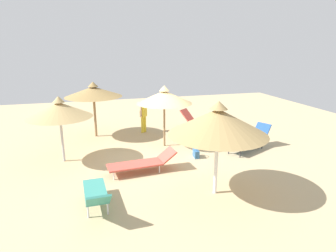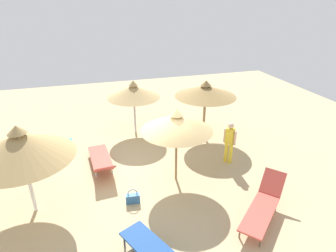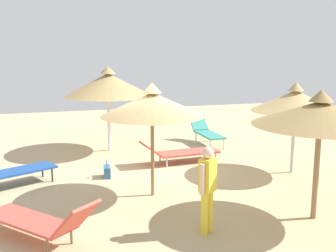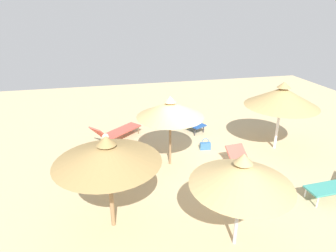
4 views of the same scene
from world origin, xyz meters
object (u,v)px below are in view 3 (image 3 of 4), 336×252
object	(u,v)px
lounge_chair_back	(206,131)
lounge_chair_edge	(179,152)
parasol_umbrella_far_right	(108,85)
parasol_umbrella_near_left	(152,104)
parasol_umbrella_far_left	(320,113)
lounge_chair_near_right	(6,171)
handbag	(107,171)
parasol_umbrella_front	(295,101)
person_standing_far_right	(207,185)
lounge_chair_center	(41,220)

from	to	relation	value
lounge_chair_back	lounge_chair_edge	bearing A→B (deg)	51.67
parasol_umbrella_far_right	parasol_umbrella_near_left	bearing A→B (deg)	94.21
parasol_umbrella_near_left	parasol_umbrella_far_left	bearing A→B (deg)	141.68
parasol_umbrella_far_left	lounge_chair_near_right	world-z (taller)	parasol_umbrella_far_left
parasol_umbrella_near_left	handbag	xyz separation A→B (m)	(0.79, -1.58, -1.88)
parasol_umbrella_front	lounge_chair_back	xyz separation A→B (m)	(0.98, -3.67, -1.45)
parasol_umbrella_near_left	lounge_chair_near_right	size ratio (longest dim) A/B	1.12
lounge_chair_back	person_standing_far_right	xyz separation A→B (m)	(2.49, 6.44, 0.44)
lounge_chair_back	person_standing_far_right	size ratio (longest dim) A/B	1.26
lounge_chair_near_right	person_standing_far_right	world-z (taller)	person_standing_far_right
lounge_chair_center	lounge_chair_edge	xyz separation A→B (m)	(-3.72, -4.05, -0.09)
person_standing_far_right	parasol_umbrella_far_left	bearing A→B (deg)	-179.26
parasol_umbrella_far_left	lounge_chair_near_right	distance (m)	6.98
lounge_chair_edge	lounge_chair_near_right	world-z (taller)	lounge_chair_near_right
parasol_umbrella_front	parasol_umbrella_near_left	bearing A→B (deg)	9.17
parasol_umbrella_near_left	person_standing_far_right	distance (m)	2.46
parasol_umbrella_front	lounge_chair_center	xyz separation A→B (m)	(6.28, 2.37, -1.48)
lounge_chair_center	lounge_chair_edge	size ratio (longest dim) A/B	0.94
parasol_umbrella_far_left	lounge_chair_edge	bearing A→B (deg)	-73.56
lounge_chair_center	lounge_chair_back	xyz separation A→B (m)	(-5.30, -6.04, 0.03)
lounge_chair_center	lounge_chair_edge	distance (m)	5.50
lounge_chair_near_right	lounge_chair_back	size ratio (longest dim) A/B	1.12
person_standing_far_right	handbag	size ratio (longest dim) A/B	3.32
parasol_umbrella_far_right	lounge_chair_edge	size ratio (longest dim) A/B	1.17
handbag	parasol_umbrella_far_left	bearing A→B (deg)	133.10
parasol_umbrella_near_left	handbag	distance (m)	2.58
parasol_umbrella_far_right	lounge_chair_back	distance (m)	3.64
person_standing_far_right	parasol_umbrella_near_left	bearing A→B (deg)	-78.20
lounge_chair_near_right	person_standing_far_right	xyz separation A→B (m)	(-3.60, 3.51, 0.46)
parasol_umbrella_far_right	parasol_umbrella_far_left	world-z (taller)	parasol_umbrella_far_right
lounge_chair_near_right	person_standing_far_right	distance (m)	5.06
parasol_umbrella_front	person_standing_far_right	bearing A→B (deg)	38.55
lounge_chair_back	handbag	xyz separation A→B (m)	(3.72, 2.72, -0.29)
parasol_umbrella_front	parasol_umbrella_far_left	world-z (taller)	parasol_umbrella_far_left
parasol_umbrella_front	person_standing_far_right	xyz separation A→B (m)	(3.47, 2.76, -1.00)
parasol_umbrella_far_right	person_standing_far_right	size ratio (longest dim) A/B	1.70
lounge_chair_center	parasol_umbrella_far_left	bearing A→B (deg)	175.81
parasol_umbrella_front	person_standing_far_right	size ratio (longest dim) A/B	1.50
lounge_chair_near_right	lounge_chair_back	distance (m)	6.76
parasol_umbrella_front	parasol_umbrella_far_left	bearing A→B (deg)	65.39
parasol_umbrella_near_left	lounge_chair_back	size ratio (longest dim) A/B	1.26
lounge_chair_back	handbag	bearing A→B (deg)	36.17
parasol_umbrella_far_left	lounge_chair_edge	distance (m)	4.91
parasol_umbrella_front	lounge_chair_back	distance (m)	4.07
lounge_chair_edge	lounge_chair_back	size ratio (longest dim) A/B	1.16
parasol_umbrella_near_left	parasol_umbrella_far_left	size ratio (longest dim) A/B	1.00
parasol_umbrella_front	lounge_chair_back	world-z (taller)	parasol_umbrella_front
lounge_chair_near_right	person_standing_far_right	bearing A→B (deg)	135.72
person_standing_far_right	lounge_chair_center	bearing A→B (deg)	-8.04
lounge_chair_center	lounge_chair_back	bearing A→B (deg)	-131.25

